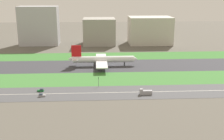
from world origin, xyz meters
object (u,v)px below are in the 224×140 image
at_px(car_2, 42,95).
at_px(traffic_light, 98,81).
at_px(car_1, 41,90).
at_px(fuel_tank_west, 101,33).
at_px(airliner, 102,59).
at_px(hangar_building, 99,31).
at_px(terminal_building, 39,26).
at_px(office_tower, 150,30).
at_px(truck_1, 145,92).

bearing_deg(car_2, traffic_light, -154.51).
bearing_deg(car_1, fuel_tank_west, 78.66).
bearing_deg(airliner, hangar_building, 90.48).
height_order(car_2, terminal_building, terminal_building).
bearing_deg(hangar_building, airliner, -89.52).
height_order(airliner, traffic_light, airliner).
bearing_deg(hangar_building, office_tower, 0.00).
bearing_deg(fuel_tank_west, car_2, -100.29).
bearing_deg(terminal_building, car_1, -79.22).
bearing_deg(terminal_building, traffic_light, -66.71).
bearing_deg(office_tower, hangar_building, 180.00).
distance_m(car_2, office_tower, 220.71).
bearing_deg(car_1, office_tower, 58.84).
distance_m(airliner, fuel_tank_west, 159.02).
distance_m(car_2, terminal_building, 197.01).
relative_size(truck_1, traffic_light, 1.17).
relative_size(car_1, traffic_light, 0.61).
bearing_deg(traffic_light, office_tower, 68.14).
distance_m(car_1, terminal_building, 186.80).
height_order(car_1, fuel_tank_west, fuel_tank_west).
bearing_deg(car_2, airliner, -117.92).
bearing_deg(traffic_light, airliner, 86.58).
xyz_separation_m(terminal_building, fuel_tank_west, (80.19, 45.00, -16.56)).
bearing_deg(fuel_tank_west, terminal_building, -150.70).
bearing_deg(hangar_building, fuel_tank_west, 86.64).
height_order(car_2, fuel_tank_west, fuel_tank_west).
distance_m(truck_1, fuel_tank_west, 238.53).
bearing_deg(fuel_tank_west, airliner, -90.61).
relative_size(airliner, traffic_light, 9.03).
bearing_deg(fuel_tank_west, truck_1, -83.70).
bearing_deg(truck_1, car_2, -0.00).
bearing_deg(car_2, fuel_tank_west, -100.29).
bearing_deg(truck_1, car_1, -7.94).
bearing_deg(terminal_building, airliner, -55.45).
xyz_separation_m(hangar_building, fuel_tank_west, (2.64, 45.00, -8.77)).
distance_m(truck_1, hangar_building, 194.75).
bearing_deg(traffic_light, fuel_tank_west, 88.62).
bearing_deg(office_tower, traffic_light, -111.86).
bearing_deg(car_2, office_tower, -119.26).
xyz_separation_m(truck_1, fuel_tank_west, (-26.18, 237.00, 6.52)).
distance_m(office_tower, fuel_tank_west, 79.25).
relative_size(office_tower, fuel_tank_west, 3.17).
bearing_deg(airliner, car_1, -122.81).
bearing_deg(car_1, truck_1, -7.94).
xyz_separation_m(traffic_light, hangar_building, (2.63, 174.01, 12.67)).
bearing_deg(car_2, truck_1, 180.00).
bearing_deg(traffic_light, car_2, -154.51).
relative_size(traffic_light, terminal_building, 0.15).
xyz_separation_m(car_2, hangar_building, (40.38, 192.00, 16.04)).
height_order(airliner, truck_1, airliner).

